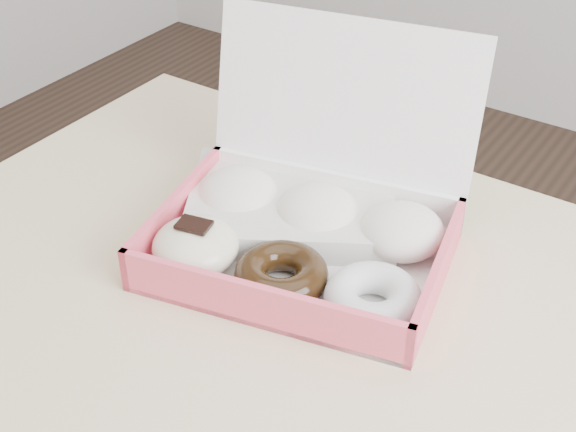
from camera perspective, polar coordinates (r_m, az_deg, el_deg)
The scene contains 3 objects.
table at distance 0.87m, azimuth 4.56°, elevation -13.98°, with size 1.20×0.80×0.75m.
donut_box at distance 0.93m, azimuth 1.11°, elevation -0.68°, with size 0.38×0.35×0.24m.
newspapers at distance 0.99m, azimuth 0.28°, elevation 0.78°, with size 0.25×0.20×0.04m, color silver.
Camera 1 is at (0.26, -0.51, 1.33)m, focal length 50.00 mm.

